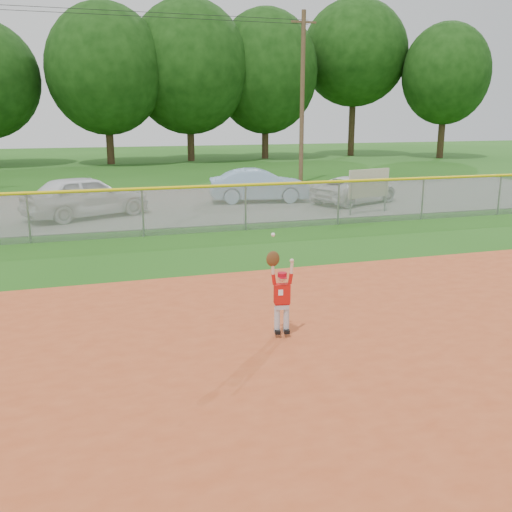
{
  "coord_description": "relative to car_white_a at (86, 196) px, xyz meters",
  "views": [
    {
      "loc": [
        -1.78,
        -7.8,
        3.78
      ],
      "look_at": [
        1.34,
        2.36,
        1.1
      ],
      "focal_mm": 40.0,
      "sensor_mm": 36.0,
      "label": 1
    }
  ],
  "objects": [
    {
      "name": "ground",
      "position": [
        1.64,
        -13.92,
        -0.81
      ],
      "size": [
        120.0,
        120.0,
        0.0
      ],
      "primitive_type": "plane",
      "color": "#1D5012",
      "rests_on": "ground"
    },
    {
      "name": "clay_infield",
      "position": [
        1.64,
        -16.92,
        -0.79
      ],
      "size": [
        24.0,
        16.0,
        0.04
      ],
      "primitive_type": "cube",
      "color": "#B0441F",
      "rests_on": "ground"
    },
    {
      "name": "parking_strip",
      "position": [
        1.64,
        2.08,
        -0.79
      ],
      "size": [
        44.0,
        10.0,
        0.03
      ],
      "primitive_type": "cube",
      "color": "slate",
      "rests_on": "ground"
    },
    {
      "name": "car_white_a",
      "position": [
        0.0,
        0.0,
        0.0
      ],
      "size": [
        4.91,
        3.51,
        1.55
      ],
      "primitive_type": "imported",
      "rotation": [
        0.0,
        0.0,
        1.98
      ],
      "color": "white",
      "rests_on": "parking_strip"
    },
    {
      "name": "car_blue",
      "position": [
        7.23,
        1.72,
        -0.07
      ],
      "size": [
        4.45,
        2.11,
        1.41
      ],
      "primitive_type": "imported",
      "rotation": [
        0.0,
        0.0,
        1.42
      ],
      "color": "#8DAFD3",
      "rests_on": "parking_strip"
    },
    {
      "name": "car_white_b",
      "position": [
        11.03,
        0.22,
        -0.21
      ],
      "size": [
        4.49,
        3.34,
        1.13
      ],
      "primitive_type": "imported",
      "rotation": [
        0.0,
        0.0,
        1.98
      ],
      "color": "white",
      "rests_on": "parking_strip"
    },
    {
      "name": "sponsor_sign",
      "position": [
        10.32,
        -2.3,
        0.33
      ],
      "size": [
        1.89,
        0.49,
        1.72
      ],
      "color": "gray",
      "rests_on": "ground"
    },
    {
      "name": "outfield_fence",
      "position": [
        1.64,
        -3.92,
        0.08
      ],
      "size": [
        40.06,
        0.1,
        1.55
      ],
      "color": "gray",
      "rests_on": "ground"
    },
    {
      "name": "power_lines",
      "position": [
        2.64,
        8.08,
        3.87
      ],
      "size": [
        19.4,
        0.24,
        9.0
      ],
      "color": "#4C3823",
      "rests_on": "ground"
    },
    {
      "name": "tree_line",
      "position": [
        2.6,
        23.99,
        6.73
      ],
      "size": [
        62.37,
        13.0,
        14.43
      ],
      "color": "#422D1C",
      "rests_on": "ground"
    },
    {
      "name": "ballplayer",
      "position": [
        2.96,
        -13.05,
        0.02
      ],
      "size": [
        0.48,
        0.23,
        1.76
      ],
      "color": "silver",
      "rests_on": "ground"
    }
  ]
}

